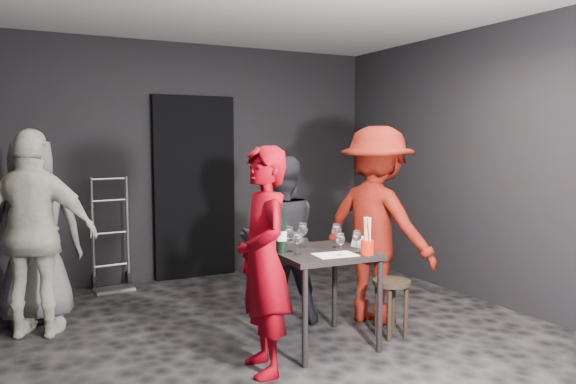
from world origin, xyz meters
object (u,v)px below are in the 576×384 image
stool (392,293)px  woman_black (280,243)px  man_maroon (377,211)px  bystander_grey (34,222)px  tasting_table (321,263)px  breadstick_cup (367,237)px  server_red (264,256)px  bystander_cream (34,220)px  wine_bottle (281,236)px  hand_truck (112,269)px

stool → woman_black: size_ratio=0.33×
man_maroon → bystander_grey: size_ratio=1.11×
tasting_table → breadstick_cup: breadstick_cup is taller
server_red → bystander_cream: (-1.35, 1.49, 0.14)m
server_red → man_maroon: 1.43m
tasting_table → server_red: bearing=-157.9°
server_red → bystander_grey: bearing=-138.1°
wine_bottle → stool: bearing=-10.0°
stool → breadstick_cup: size_ratio=1.55×
stool → man_maroon: 0.73m
man_maroon → woman_black: bearing=44.7°
hand_truck → tasting_table: hand_truck is taller
bystander_cream → hand_truck: bearing=-98.0°
server_red → breadstick_cup: 0.83m
hand_truck → man_maroon: man_maroon is taller
hand_truck → man_maroon: bearing=-53.5°
bystander_cream → bystander_grey: bystander_cream is taller
hand_truck → wine_bottle: hand_truck is taller
bystander_cream → wine_bottle: bearing=169.6°
stool → woman_black: 1.04m
server_red → man_maroon: bearing=118.2°
hand_truck → bystander_grey: bystander_grey is taller
hand_truck → man_maroon: (1.88, -2.17, 0.76)m
woman_black → breadstick_cup: size_ratio=4.68×
hand_truck → woman_black: (1.12, -1.81, 0.49)m
tasting_table → server_red: size_ratio=0.46×
tasting_table → bystander_cream: (-1.95, 1.25, 0.30)m
stool → wine_bottle: (-0.92, 0.16, 0.52)m
server_red → wine_bottle: bearing=143.7°
man_maroon → breadstick_cup: bearing=118.9°
woman_black → man_maroon: man_maroon is taller
bystander_cream → man_maroon: bearing=-174.6°
wine_bottle → bystander_grey: bearing=136.0°
hand_truck → stool: bearing=-59.7°
tasting_table → bystander_grey: bystander_grey is taller
stool → server_red: 1.30m
bystander_cream → woman_black: bearing=-172.3°
bystander_grey → man_maroon: bearing=156.0°
woman_black → wine_bottle: size_ratio=4.26×
wine_bottle → server_red: bearing=-132.9°
hand_truck → server_red: 2.82m
bystander_grey → wine_bottle: 2.26m
server_red → bystander_cream: bearing=-131.3°
woman_black → bystander_cream: (-1.91, 0.61, 0.25)m
tasting_table → wine_bottle: wine_bottle is taller
tasting_table → woman_black: woman_black is taller
woman_black → bystander_cream: bearing=-8.3°
hand_truck → stool: size_ratio=2.56×
woman_black → bystander_grey: bearing=-18.5°
hand_truck → woman_black: 2.19m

